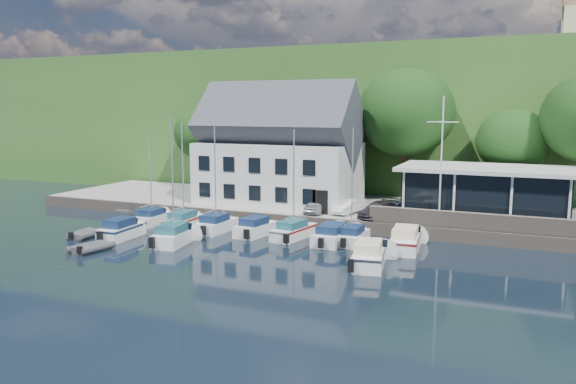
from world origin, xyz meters
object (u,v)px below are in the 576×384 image
car_blue (405,209)px  boat_r1_1 (183,175)px  boat_r1_4 (294,181)px  car_white (348,206)px  boat_r1_6 (352,186)px  club_pavilion (485,193)px  car_silver (317,205)px  boat_r2_4 (369,253)px  boat_r2_0 (122,228)px  boat_r1_0 (150,175)px  dinghy_0 (85,233)px  boat_r1_2 (215,176)px  boat_r1_3 (256,226)px  boat_r2_1 (172,180)px  dinghy_1 (91,246)px  car_dgrey (377,210)px  boat_r1_5 (333,233)px  harbor_building (279,155)px  boat_r1_7 (406,238)px  flagpole (441,161)px

car_blue → boat_r1_1: (-16.57, -6.48, 2.70)m
boat_r1_1 → boat_r1_4: boat_r1_1 is taller
car_white → boat_r1_6: 6.89m
club_pavilion → car_silver: (-13.04, -2.96, -1.43)m
boat_r1_4 → boat_r2_4: 9.31m
car_silver → boat_r2_0: size_ratio=0.63×
boat_r1_0 → dinghy_0: (-1.66, -6.02, -3.78)m
boat_r1_2 → boat_r1_3: size_ratio=1.61×
boat_r1_1 → boat_r2_4: bearing=-16.2°
boat_r1_3 → boat_r1_6: size_ratio=0.65×
boat_r2_1 → boat_r2_4: 14.75m
club_pavilion → boat_r2_1: size_ratio=1.42×
boat_r1_4 → boat_r2_0: 13.33m
boat_r1_2 → boat_r1_4: size_ratio=1.01×
boat_r1_1 → dinghy_1: size_ratio=3.01×
car_dgrey → boat_r2_4: (2.14, -10.34, -0.82)m
car_white → boat_r1_5: car_white is taller
boat_r2_4 → boat_r1_6: bearing=108.6°
harbor_building → car_white: (7.49, -2.77, -3.75)m
boat_r1_2 → dinghy_0: bearing=-142.0°
boat_r1_2 → boat_r1_6: bearing=5.0°
boat_r1_7 → dinghy_1: boat_r1_7 is taller
boat_r1_3 → club_pavilion: bearing=36.5°
boat_r1_5 → boat_r2_4: (3.98, -4.67, 0.07)m
harbor_building → car_blue: (12.18, -2.57, -3.70)m
boat_r1_2 → boat_r2_4: 14.79m
boat_r1_3 → boat_r2_0: boat_r2_0 is taller
boat_r1_6 → boat_r1_3: bearing=-177.0°
boat_r1_5 → boat_r1_7: bearing=3.1°
boat_r2_4 → boat_r1_1: bearing=154.6°
boat_r1_6 → harbor_building: bearing=138.2°
harbor_building → boat_r1_1: harbor_building is taller
boat_r1_4 → dinghy_1: boat_r1_4 is taller
car_white → dinghy_1: (-13.52, -15.11, -1.27)m
boat_r1_6 → boat_r2_4: 6.52m
boat_r2_1 → car_silver: bearing=48.0°
harbor_building → boat_r1_7: (13.51, -8.78, -4.56)m
boat_r1_2 → boat_r1_4: bearing=5.8°
flagpole → boat_r1_6: flagpole is taller
boat_r1_6 → dinghy_1: boat_r1_6 is taller
car_white → boat_r2_4: 11.98m
boat_r1_1 → harbor_building: bearing=63.6°
boat_r1_7 → dinghy_1: size_ratio=2.49×
harbor_building → car_white: bearing=-20.3°
car_silver → car_white: bearing=12.0°
boat_r1_2 → boat_r1_3: bearing=3.9°
harbor_building → dinghy_1: size_ratio=5.00×
boat_r1_4 → boat_r1_1: bearing=-169.1°
boat_r1_1 → boat_r1_5: 13.19m
boat_r1_0 → boat_r2_1: size_ratio=0.88×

